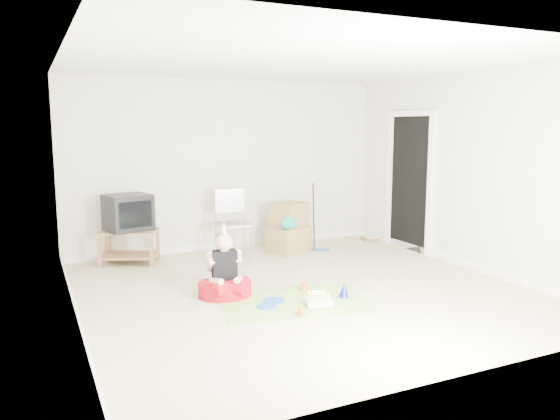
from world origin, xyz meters
name	(u,v)px	position (x,y,z in m)	size (l,w,h in m)	color
ground	(302,290)	(0.00, 0.00, 0.00)	(5.00, 5.00, 0.00)	beige
doorway_recess	(410,184)	(2.48, 1.20, 1.02)	(0.02, 0.90, 2.05)	black
tv_stand	(129,244)	(-1.61, 2.12, 0.28)	(0.89, 0.74, 0.47)	#8F5F40
crt_tv	(128,212)	(-1.61, 2.12, 0.72)	(0.58, 0.48, 0.50)	black
folding_chair	(233,224)	(-0.19, 1.82, 0.50)	(0.52, 0.51, 1.03)	gray
cardboard_boxes	(289,229)	(0.73, 1.85, 0.36)	(0.71, 0.66, 0.75)	#A3804E
floor_mop	(322,234)	(1.20, 1.67, 0.26)	(0.27, 0.33, 1.03)	#2447B5
book_pile	(369,238)	(2.30, 2.01, 0.04)	(0.27, 0.31, 0.09)	#297C48
seated_woman	(225,280)	(-0.90, 0.16, 0.19)	(0.68, 0.68, 0.86)	#B0101C
party_mat	(294,301)	(-0.28, -0.35, 0.00)	(1.59, 1.15, 0.01)	#FD35A6
birthday_cake	(319,303)	(-0.11, -0.60, 0.04)	(0.32, 0.28, 0.14)	white
blue_plate_near	(274,301)	(-0.48, -0.26, 0.01)	(0.23, 0.23, 0.01)	blue
blue_plate_far	(267,306)	(-0.63, -0.39, 0.01)	(0.22, 0.22, 0.01)	blue
orange_cup_near	(304,287)	(0.00, -0.05, 0.05)	(0.08, 0.08, 0.09)	#D66217
orange_cup_far	(302,311)	(-0.41, -0.79, 0.05)	(0.07, 0.07, 0.08)	#D66217
blue_party_hat	(344,290)	(0.29, -0.46, 0.09)	(0.12, 0.12, 0.17)	#1821AC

